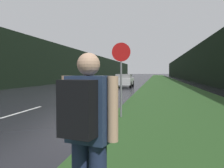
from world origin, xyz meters
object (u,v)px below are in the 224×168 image
Objects in this scene: stop_sign at (121,72)px; car_passing_far at (124,80)px; car_passing_near at (90,89)px; hitchhiker_with_backpack at (87,131)px.

stop_sign is 0.65× the size of car_passing_far.
stop_sign is 4.73m from car_passing_near.
hitchhiker_with_backpack reaches higher than car_passing_far.
car_passing_far reaches higher than car_passing_near.
car_passing_near is (-2.86, 10.23, -0.31)m from hitchhiker_with_backpack.
hitchhiker_with_backpack is (0.57, -6.20, -0.62)m from stop_sign.
car_passing_near is at bearing 119.67° from stop_sign.
hitchhiker_with_backpack is 24.15m from car_passing_far.
hitchhiker_with_backpack is 0.44× the size of car_passing_far.
car_passing_far is at bearing -90.00° from car_passing_near.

